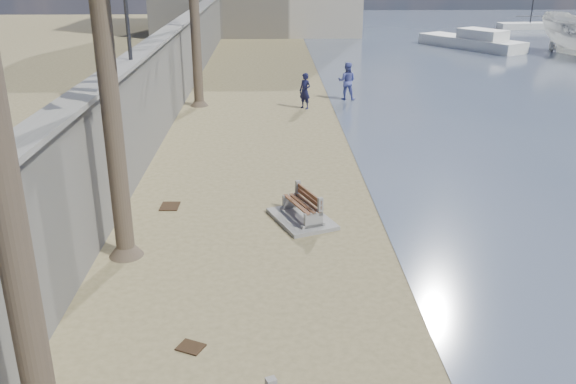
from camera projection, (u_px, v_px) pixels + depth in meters
name	position (u px, v px, depth m)	size (l,w,h in m)	color
seawall	(171.00, 74.00, 26.50)	(0.45, 70.00, 3.50)	gray
wall_cap	(168.00, 31.00, 25.85)	(0.80, 70.00, 0.12)	gray
bench_far	(302.00, 209.00, 15.96)	(1.90, 2.23, 0.79)	gray
person_a	(305.00, 88.00, 27.62)	(0.67, 0.45, 1.86)	#141537
person_b	(347.00, 79.00, 29.36)	(0.96, 0.74, 1.99)	#5057A6
yacht_far	(470.00, 44.00, 46.13)	(8.50, 2.38, 1.50)	silver
sailboat_west	(530.00, 25.00, 58.44)	(6.21, 2.06, 10.38)	silver
debris_c	(170.00, 206.00, 16.98)	(0.63, 0.50, 0.03)	#382616
debris_d	(191.00, 347.00, 10.85)	(0.45, 0.36, 0.03)	#382616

